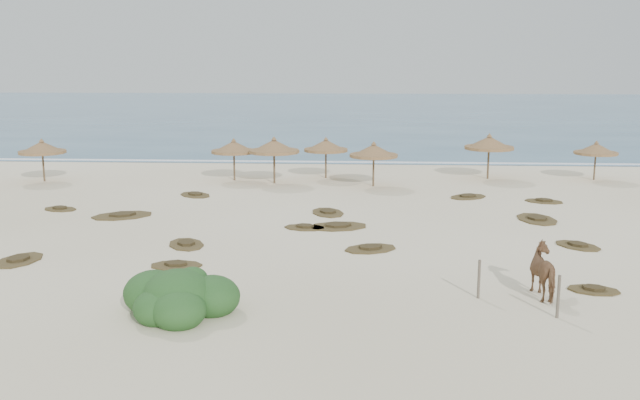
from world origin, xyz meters
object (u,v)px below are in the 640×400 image
Objects in this scene: palapa_1 at (234,148)px; bush at (179,298)px; palapa_0 at (42,148)px; horse at (547,272)px.

palapa_1 reaches higher than bush.
palapa_0 is 31.68m from horse.
palapa_0 is 1.53× the size of horse.
horse is at bearing 11.24° from bush.
palapa_0 is 0.85× the size of bush.
palapa_0 is 11.40m from palapa_1.
palapa_0 is 0.94× the size of palapa_1.
palapa_1 is (11.36, 1.00, -0.02)m from palapa_0.
palapa_0 is at bearing -47.53° from horse.
horse is 0.55× the size of bush.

